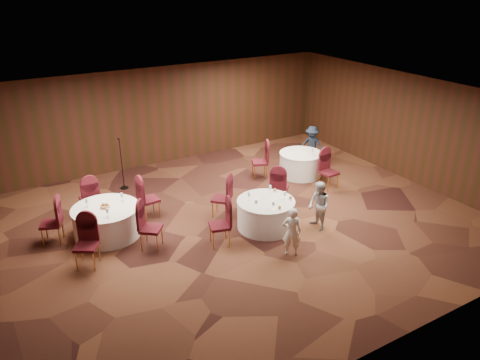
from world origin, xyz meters
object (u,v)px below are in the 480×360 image
table_main (266,214)px  table_left (107,221)px  woman_a (292,232)px  woman_b (319,206)px  mic_stand (123,174)px  table_right (301,164)px  man_c (312,145)px

table_main → table_left: same height
table_main → table_left: (-3.53, 1.63, -0.00)m
table_main → woman_a: 1.38m
woman_a → woman_b: (1.28, 0.64, 0.04)m
table_main → mic_stand: (-2.36, 4.09, 0.07)m
table_right → man_c: man_c is taller
table_left → man_c: size_ratio=1.26×
man_c → woman_a: bearing=-70.3°
table_main → mic_stand: bearing=119.9°
table_main → woman_b: 1.33m
woman_a → table_right: bearing=-97.2°
woman_a → woman_b: bearing=-121.1°
table_right → mic_stand: bearing=160.3°
table_main → table_right: (2.79, 2.25, -0.00)m
table_right → woman_a: 4.67m
table_main → table_right: bearing=38.9°
mic_stand → woman_b: size_ratio=1.24×
mic_stand → man_c: size_ratio=1.21×
table_main → mic_stand: size_ratio=0.93×
table_right → mic_stand: (-5.14, 1.84, 0.07)m
table_left → woman_a: size_ratio=1.37×
table_left → table_right: (6.32, 0.62, 0.00)m
table_left → man_c: (7.27, 1.28, 0.27)m
woman_a → mic_stand: bearing=-35.8°
table_right → woman_b: bearing=-119.8°
table_main → man_c: (3.74, 2.91, 0.27)m
table_right → woman_a: size_ratio=1.14×
table_left → woman_a: 4.48m
woman_b → man_c: man_c is taller
table_left → woman_b: 5.19m
table_right → mic_stand: mic_stand is taller
table_left → woman_a: (3.34, -2.98, 0.22)m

